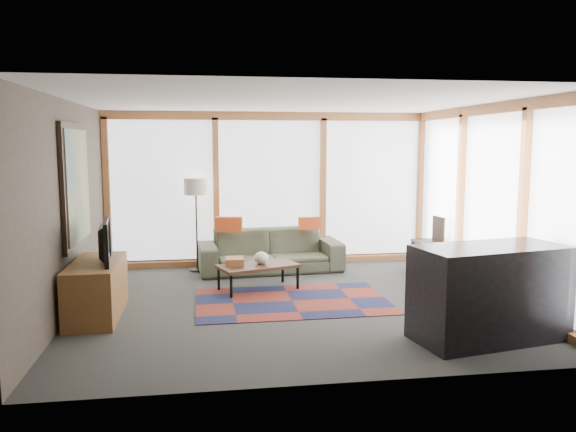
{
  "coord_description": "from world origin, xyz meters",
  "views": [
    {
      "loc": [
        -1.12,
        -7.04,
        2.07
      ],
      "look_at": [
        0.0,
        0.4,
        1.1
      ],
      "focal_mm": 35.0,
      "sensor_mm": 36.0,
      "label": 1
    }
  ],
  "objects": [
    {
      "name": "ground",
      "position": [
        0.0,
        0.0,
        0.0
      ],
      "size": [
        5.5,
        5.5,
        0.0
      ],
      "primitive_type": "plane",
      "color": "#333230",
      "rests_on": "ground"
    },
    {
      "name": "room_envelope",
      "position": [
        0.49,
        0.56,
        1.54
      ],
      "size": [
        5.52,
        5.02,
        2.62
      ],
      "color": "#3C362D",
      "rests_on": "ground"
    },
    {
      "name": "rug",
      "position": [
        0.01,
        0.08,
        0.01
      ],
      "size": [
        2.53,
        1.64,
        0.01
      ],
      "primitive_type": "cube",
      "rotation": [
        0.0,
        0.0,
        0.01
      ],
      "color": "maroon",
      "rests_on": "ground"
    },
    {
      "name": "sofa",
      "position": [
        -0.07,
        1.92,
        0.34
      ],
      "size": [
        2.37,
        1.06,
        0.67
      ],
      "primitive_type": "imported",
      "rotation": [
        0.0,
        0.0,
        0.07
      ],
      "color": "#373A2B",
      "rests_on": "ground"
    },
    {
      "name": "pillow_left",
      "position": [
        -0.73,
        1.88,
        0.79
      ],
      "size": [
        0.44,
        0.19,
        0.24
      ],
      "primitive_type": "cube",
      "rotation": [
        0.0,
        0.0,
        -0.15
      ],
      "color": "#D34B1D",
      "rests_on": "sofa"
    },
    {
      "name": "pillow_right",
      "position": [
        0.59,
        1.95,
        0.77
      ],
      "size": [
        0.37,
        0.12,
        0.2
      ],
      "primitive_type": "cube",
      "rotation": [
        0.0,
        0.0,
        0.03
      ],
      "color": "#D34B1D",
      "rests_on": "sofa"
    },
    {
      "name": "floor_lamp",
      "position": [
        -1.25,
        2.11,
        0.76
      ],
      "size": [
        0.38,
        0.38,
        1.52
      ],
      "primitive_type": null,
      "color": "#2F251A",
      "rests_on": "ground"
    },
    {
      "name": "coffee_table",
      "position": [
        -0.38,
        0.74,
        0.18
      ],
      "size": [
        1.22,
        0.88,
        0.37
      ],
      "primitive_type": null,
      "rotation": [
        0.0,
        0.0,
        0.33
      ],
      "color": "#331F12",
      "rests_on": "ground"
    },
    {
      "name": "book_stack",
      "position": [
        -0.71,
        0.77,
        0.42
      ],
      "size": [
        0.26,
        0.32,
        0.1
      ],
      "primitive_type": "cube",
      "rotation": [
        0.0,
        0.0,
        -0.02
      ],
      "color": "brown",
      "rests_on": "coffee_table"
    },
    {
      "name": "vase",
      "position": [
        -0.33,
        0.78,
        0.45
      ],
      "size": [
        0.23,
        0.23,
        0.18
      ],
      "primitive_type": "ellipsoid",
      "rotation": [
        0.0,
        0.0,
        0.13
      ],
      "color": "beige",
      "rests_on": "coffee_table"
    },
    {
      "name": "bookshelf",
      "position": [
        2.43,
        0.64,
        0.26
      ],
      "size": [
        0.37,
        2.06,
        0.52
      ],
      "primitive_type": null,
      "color": "#331F12",
      "rests_on": "ground"
    },
    {
      "name": "bowl_a",
      "position": [
        2.45,
        0.05,
        0.57
      ],
      "size": [
        0.26,
        0.26,
        0.11
      ],
      "primitive_type": "ellipsoid",
      "rotation": [
        0.0,
        0.0,
        -0.24
      ],
      "color": "black",
      "rests_on": "bookshelf"
    },
    {
      "name": "bowl_b",
      "position": [
        2.43,
        0.47,
        0.55
      ],
      "size": [
        0.17,
        0.17,
        0.07
      ],
      "primitive_type": "ellipsoid",
      "rotation": [
        0.0,
        0.0,
        0.17
      ],
      "color": "black",
      "rests_on": "bookshelf"
    },
    {
      "name": "shelf_picture",
      "position": [
        2.57,
        1.35,
        0.72
      ],
      "size": [
        0.08,
        0.31,
        0.4
      ],
      "primitive_type": "cube",
      "rotation": [
        0.0,
        0.0,
        0.15
      ],
      "color": "black",
      "rests_on": "bookshelf"
    },
    {
      "name": "tv_console",
      "position": [
        -2.42,
        -0.19,
        0.33
      ],
      "size": [
        0.56,
        1.33,
        0.67
      ],
      "primitive_type": "cube",
      "color": "brown",
      "rests_on": "ground"
    },
    {
      "name": "television",
      "position": [
        -2.36,
        -0.22,
        0.92
      ],
      "size": [
        0.22,
        0.89,
        0.51
      ],
      "primitive_type": "imported",
      "rotation": [
        0.0,
        0.0,
        1.7
      ],
      "color": "black",
      "rests_on": "tv_console"
    },
    {
      "name": "bar_counter",
      "position": [
        1.85,
        -1.64,
        0.5
      ],
      "size": [
        1.7,
        1.02,
        1.01
      ],
      "primitive_type": "cube",
      "rotation": [
        0.0,
        0.0,
        0.18
      ],
      "color": "black",
      "rests_on": "ground"
    }
  ]
}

